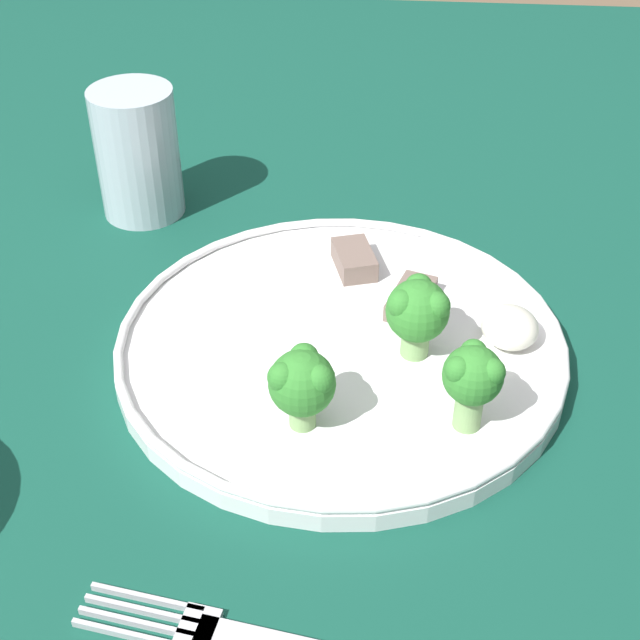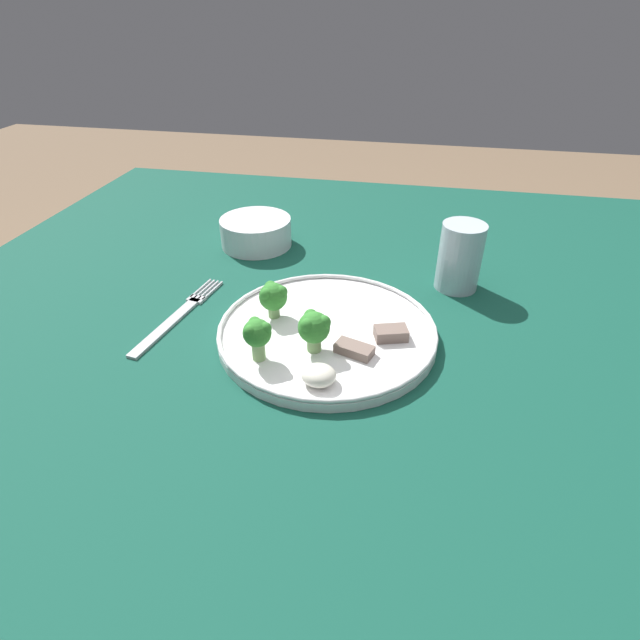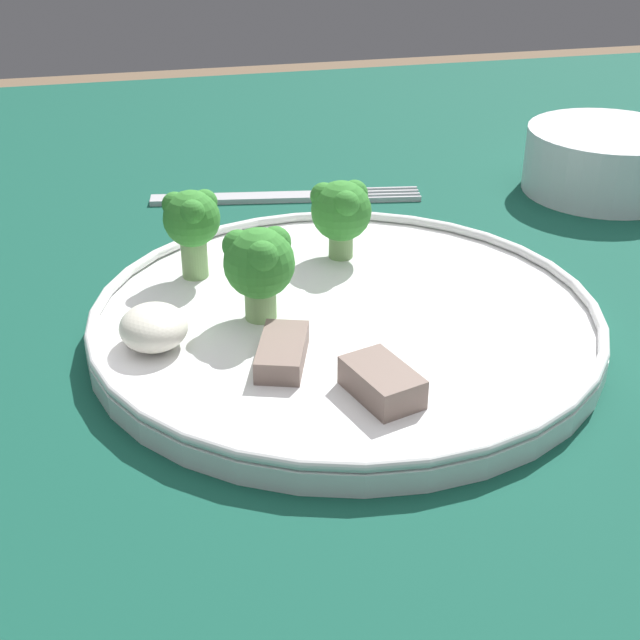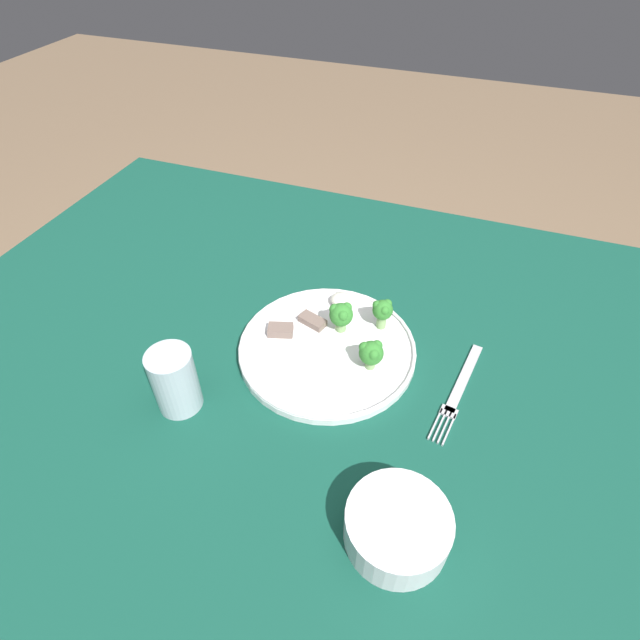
% 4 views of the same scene
% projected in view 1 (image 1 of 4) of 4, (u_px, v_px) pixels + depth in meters
% --- Properties ---
extents(table, '(1.31, 1.12, 0.76)m').
position_uv_depth(table, '(248.00, 406.00, 0.66)').
color(table, '#114738').
rests_on(table, ground_plane).
extents(dinner_plate, '(0.28, 0.28, 0.02)m').
position_uv_depth(dinner_plate, '(341.00, 345.00, 0.56)').
color(dinner_plate, white).
rests_on(dinner_plate, table).
extents(drinking_glass, '(0.06, 0.06, 0.10)m').
position_uv_depth(drinking_glass, '(139.00, 160.00, 0.68)').
color(drinking_glass, '#B2C1CC').
rests_on(drinking_glass, table).
extents(broccoli_floret_near_rim_left, '(0.04, 0.04, 0.05)m').
position_uv_depth(broccoli_floret_near_rim_left, '(302.00, 382.00, 0.48)').
color(broccoli_floret_near_rim_left, '#7FA866').
rests_on(broccoli_floret_near_rim_left, dinner_plate).
extents(broccoli_floret_center_left, '(0.04, 0.04, 0.05)m').
position_uv_depth(broccoli_floret_center_left, '(418.00, 311.00, 0.53)').
color(broccoli_floret_center_left, '#7FA866').
rests_on(broccoli_floret_center_left, dinner_plate).
extents(broccoli_floret_back_left, '(0.03, 0.03, 0.05)m').
position_uv_depth(broccoli_floret_back_left, '(473.00, 377.00, 0.48)').
color(broccoli_floret_back_left, '#7FA866').
rests_on(broccoli_floret_back_left, dinner_plate).
extents(meat_slice_front_slice, '(0.05, 0.04, 0.01)m').
position_uv_depth(meat_slice_front_slice, '(354.00, 259.00, 0.62)').
color(meat_slice_front_slice, '#756056').
rests_on(meat_slice_front_slice, dinner_plate).
extents(meat_slice_middle_slice, '(0.05, 0.04, 0.01)m').
position_uv_depth(meat_slice_middle_slice, '(411.00, 300.00, 0.58)').
color(meat_slice_middle_slice, '#756056').
rests_on(meat_slice_middle_slice, dinner_plate).
extents(sauce_dollop, '(0.04, 0.04, 0.02)m').
position_uv_depth(sauce_dollop, '(510.00, 327.00, 0.55)').
color(sauce_dollop, silver).
rests_on(sauce_dollop, dinner_plate).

